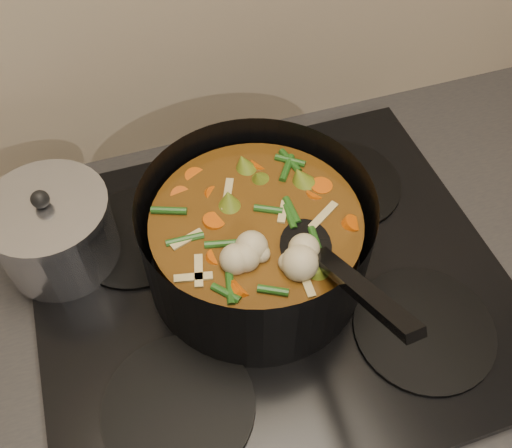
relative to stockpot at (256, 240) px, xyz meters
name	(u,v)px	position (x,y,z in m)	size (l,w,h in m)	color
counter	(266,406)	(0.01, -0.02, -0.54)	(2.64, 0.64, 0.91)	brown
stovetop	(271,284)	(0.01, -0.02, -0.08)	(0.62, 0.54, 0.03)	black
stockpot	(256,240)	(0.00, 0.00, 0.00)	(0.32, 0.40, 0.21)	black
saucepan	(55,231)	(-0.25, 0.11, -0.01)	(0.16, 0.16, 0.13)	silver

